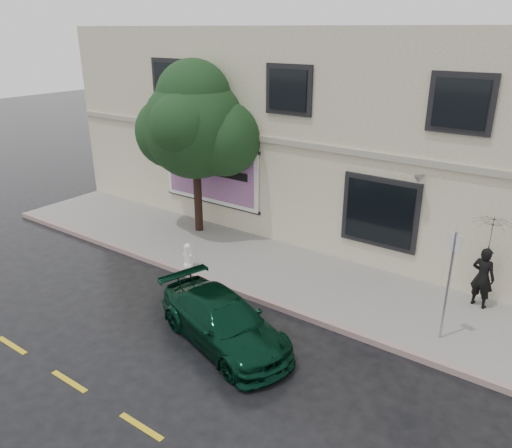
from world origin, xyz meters
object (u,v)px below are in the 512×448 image
Objects in this scene: car at (224,321)px; pedestrian at (483,277)px; fire_hydrant at (188,255)px; street_tree at (195,128)px.

car is 6.74m from pedestrian.
pedestrian is at bearing 33.64° from fire_hydrant.
pedestrian is 2.22× the size of fire_hydrant.
fire_hydrant is at bearing 32.80° from pedestrian.
pedestrian is 9.89m from street_tree.
fire_hydrant is (-7.77, -2.69, -0.46)m from pedestrian.
street_tree reaches higher than car.
street_tree is (-4.95, 4.70, 3.25)m from car.
car is 5.32× the size of fire_hydrant.
fire_hydrant is at bearing -54.93° from street_tree.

